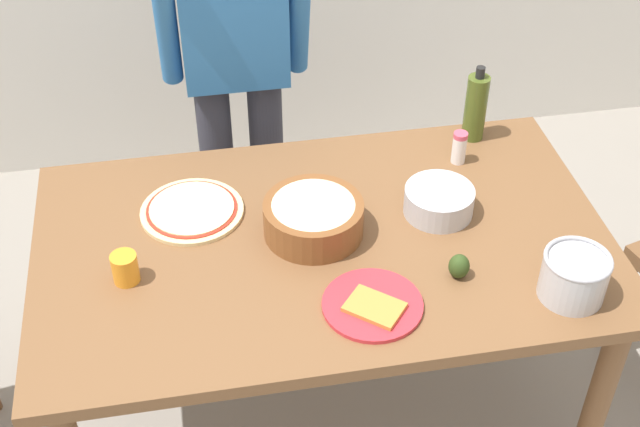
{
  "coord_description": "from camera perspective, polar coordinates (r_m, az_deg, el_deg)",
  "views": [
    {
      "loc": [
        -0.33,
        -1.78,
        2.35
      ],
      "look_at": [
        0.0,
        0.05,
        0.81
      ],
      "focal_mm": 48.58,
      "sensor_mm": 36.0,
      "label": 1
    }
  ],
  "objects": [
    {
      "name": "avocado",
      "position": [
        2.31,
        9.14,
        -3.45
      ],
      "size": [
        0.06,
        0.06,
        0.07
      ],
      "primitive_type": "ellipsoid",
      "color": "#2D4219",
      "rests_on": "dining_table"
    },
    {
      "name": "pizza_raw_on_board",
      "position": [
        2.52,
        -8.43,
        0.21
      ],
      "size": [
        0.3,
        0.3,
        0.02
      ],
      "color": "beige",
      "rests_on": "dining_table"
    },
    {
      "name": "popcorn_bowl",
      "position": [
        2.39,
        -0.44,
        -0.11
      ],
      "size": [
        0.28,
        0.28,
        0.11
      ],
      "color": "brown",
      "rests_on": "dining_table"
    },
    {
      "name": "ground",
      "position": [
        2.97,
        0.18,
        -12.74
      ],
      "size": [
        8.0,
        8.0,
        0.0
      ],
      "primitive_type": "plane",
      "color": "gray"
    },
    {
      "name": "cup_orange",
      "position": [
        2.32,
        -12.72,
        -3.53
      ],
      "size": [
        0.07,
        0.07,
        0.08
      ],
      "primitive_type": "cylinder",
      "color": "orange",
      "rests_on": "dining_table"
    },
    {
      "name": "mixing_bowl_steel",
      "position": [
        2.5,
        7.83,
        0.81
      ],
      "size": [
        0.2,
        0.2,
        0.08
      ],
      "color": "#B7B7BC",
      "rests_on": "dining_table"
    },
    {
      "name": "person_cook",
      "position": [
        2.91,
        -5.61,
        10.42
      ],
      "size": [
        0.49,
        0.25,
        1.62
      ],
      "color": "#2D2D38",
      "rests_on": "ground"
    },
    {
      "name": "plate_with_slice",
      "position": [
        2.22,
        3.5,
        -6.05
      ],
      "size": [
        0.26,
        0.26,
        0.02
      ],
      "color": "red",
      "rests_on": "dining_table"
    },
    {
      "name": "salt_shaker",
      "position": [
        2.7,
        9.16,
        4.32
      ],
      "size": [
        0.04,
        0.04,
        0.11
      ],
      "color": "white",
      "rests_on": "dining_table"
    },
    {
      "name": "steel_pot",
      "position": [
        2.3,
        16.4,
        -3.96
      ],
      "size": [
        0.17,
        0.17,
        0.13
      ],
      "color": "#B7B7BC",
      "rests_on": "dining_table"
    },
    {
      "name": "dining_table",
      "position": [
        2.47,
        0.21,
        -3.24
      ],
      "size": [
        1.6,
        0.96,
        0.76
      ],
      "color": "brown",
      "rests_on": "ground"
    },
    {
      "name": "olive_oil_bottle",
      "position": [
        2.78,
        10.22,
        6.92
      ],
      "size": [
        0.07,
        0.07,
        0.26
      ],
      "color": "#47561E",
      "rests_on": "dining_table"
    }
  ]
}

